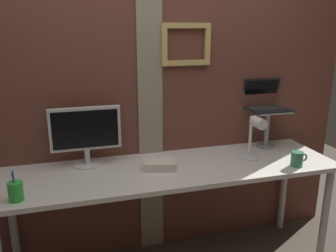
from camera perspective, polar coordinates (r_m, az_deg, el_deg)
brick_wall_back at (r=2.45m, az=-3.57°, el=6.56°), size 3.04×0.15×2.48m
desk at (r=2.29m, az=0.70°, el=-8.49°), size 2.19×0.61×0.77m
monitor at (r=2.28m, az=-13.39°, el=-0.97°), size 0.45×0.18×0.39m
laptop_stand at (r=2.68m, az=16.01°, el=0.53°), size 0.28×0.22×0.29m
laptop at (r=2.69m, az=15.57°, el=4.06°), size 0.30×0.25×0.22m
desk_lamp at (r=2.36m, az=14.06°, el=-1.29°), size 0.12×0.20×0.32m
pen_cup at (r=2.00m, az=-23.75°, el=-9.76°), size 0.08×0.08×0.18m
coffee_mug at (r=2.42m, az=20.48°, el=-5.08°), size 0.12×0.08×0.10m
paper_clutter_stack at (r=2.23m, az=-1.22°, el=-6.34°), size 0.23×0.19×0.05m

